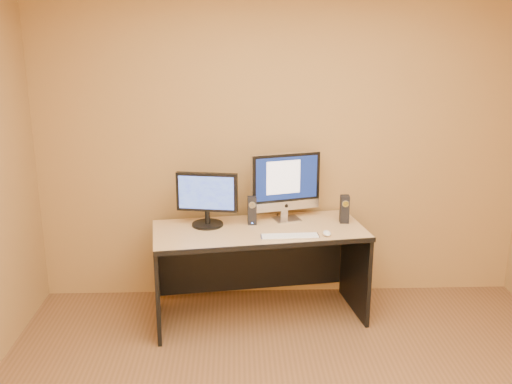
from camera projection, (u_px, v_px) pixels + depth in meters
walls at (315, 223)px, 2.72m from camera, size 4.00×4.00×2.60m
desk at (259, 274)px, 4.43m from camera, size 1.68×0.91×0.74m
imac at (287, 186)px, 4.47m from camera, size 0.60×0.36×0.55m
second_monitor at (207, 200)px, 4.35m from camera, size 0.51×0.32×0.42m
speaker_left at (252, 210)px, 4.41m from camera, size 0.07×0.07×0.22m
speaker_right at (345, 209)px, 4.45m from camera, size 0.07×0.07×0.22m
keyboard at (290, 236)px, 4.15m from camera, size 0.43×0.13×0.02m
mouse at (327, 233)px, 4.18m from camera, size 0.06×0.10×0.04m
cable_a at (291, 217)px, 4.60m from camera, size 0.10×0.20×0.01m
cable_b at (277, 217)px, 4.60m from camera, size 0.04×0.18×0.01m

